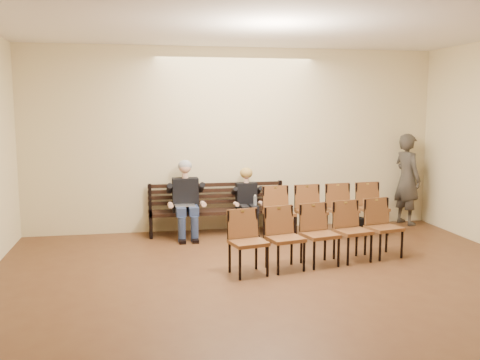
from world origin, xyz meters
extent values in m
plane|color=brown|center=(0.00, 0.00, 0.00)|extent=(10.00, 10.00, 0.00)
cube|color=beige|center=(0.00, 5.00, 1.75)|extent=(8.00, 0.02, 3.50)
cube|color=black|center=(-0.39, 4.65, 0.23)|extent=(2.60, 0.90, 0.45)
cube|color=silver|center=(-1.04, 4.39, 0.58)|extent=(0.41, 0.34, 0.26)
cylinder|color=silver|center=(0.25, 4.30, 0.55)|extent=(0.08, 0.08, 0.21)
cube|color=black|center=(2.15, 4.17, 0.14)|extent=(0.46, 0.40, 0.29)
imported|color=#39352F|center=(3.50, 4.75, 1.06)|extent=(0.69, 0.88, 2.12)
cube|color=brown|center=(1.53, 4.00, 0.48)|extent=(2.38, 0.68, 0.97)
cube|color=brown|center=(0.81, 2.32, 0.46)|extent=(2.89, 1.10, 0.93)
camera|label=1|loc=(-1.83, -5.16, 2.37)|focal=40.00mm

